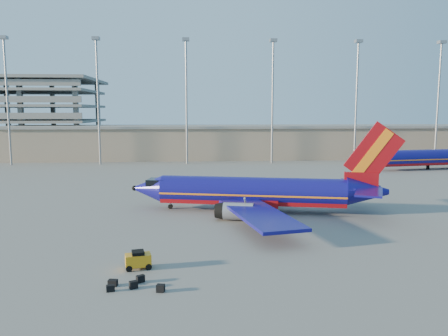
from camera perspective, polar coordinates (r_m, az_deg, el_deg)
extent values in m
plane|color=slate|center=(57.20, -0.59, -4.87)|extent=(220.00, 220.00, 0.00)
cube|color=gray|center=(114.84, 2.76, 3.33)|extent=(120.00, 15.00, 8.00)
cube|color=slate|center=(114.62, 2.78, 5.43)|extent=(122.00, 16.00, 0.60)
cube|color=slate|center=(154.46, -26.38, 6.04)|extent=(1.20, 1.20, 21.00)
cylinder|color=gray|center=(110.08, -26.42, 7.61)|extent=(0.44, 0.44, 28.00)
cube|color=gray|center=(111.24, -26.86, 14.98)|extent=(1.60, 1.60, 0.70)
cylinder|color=gray|center=(104.13, -16.10, 8.14)|extent=(0.44, 0.44, 28.00)
cube|color=gray|center=(105.36, -16.39, 15.93)|extent=(1.60, 1.60, 0.70)
cylinder|color=gray|center=(101.83, -4.92, 8.42)|extent=(0.44, 0.44, 28.00)
cube|color=gray|center=(103.08, -5.01, 16.40)|extent=(1.60, 1.60, 0.70)
cylinder|color=gray|center=(103.42, 6.35, 8.39)|extent=(0.44, 0.44, 28.00)
cube|color=gray|center=(104.65, 6.47, 16.24)|extent=(1.60, 1.60, 0.70)
cylinder|color=gray|center=(108.72, 16.89, 8.07)|extent=(0.44, 0.44, 28.00)
cube|color=gray|center=(109.90, 17.18, 15.54)|extent=(1.60, 1.60, 0.70)
cylinder|color=gray|center=(117.24, 26.15, 7.56)|extent=(0.44, 0.44, 28.00)
cube|color=gray|center=(118.33, 26.56, 14.49)|extent=(1.60, 1.60, 0.70)
cylinder|color=navy|center=(53.30, 3.65, -3.04)|extent=(22.55, 7.97, 3.44)
cube|color=maroon|center=(53.47, 3.64, -3.97)|extent=(22.42, 7.34, 1.21)
cube|color=orange|center=(53.35, 3.65, -3.29)|extent=(22.56, 8.01, 0.20)
cone|color=navy|center=(55.84, -9.91, -2.66)|extent=(4.53, 4.17, 3.44)
cube|color=black|center=(55.34, -8.74, -1.80)|extent=(2.68, 2.83, 0.74)
cone|color=navy|center=(53.95, 18.20, -2.92)|extent=(5.44, 4.37, 3.44)
cube|color=maroon|center=(53.62, 17.47, -1.59)|extent=(3.93, 1.31, 2.05)
cube|color=maroon|center=(53.46, 18.99, 1.84)|extent=(6.74, 1.70, 7.42)
cube|color=orange|center=(53.42, 18.79, 1.84)|extent=(4.52, 1.32, 5.82)
cube|color=navy|center=(56.88, 17.30, -1.85)|extent=(2.80, 5.96, 0.20)
cube|color=navy|center=(50.73, 18.43, -2.98)|extent=(4.96, 6.57, 0.20)
cube|color=navy|center=(61.41, 5.54, -2.46)|extent=(12.22, 14.40, 0.33)
cube|color=navy|center=(45.39, 4.60, -5.98)|extent=(7.57, 15.07, 0.33)
cube|color=maroon|center=(53.51, 4.14, -4.37)|extent=(6.21, 4.70, 0.93)
cylinder|color=gray|center=(58.40, 2.91, -3.55)|extent=(3.68, 2.60, 1.95)
cylinder|color=gray|center=(48.98, 1.88, -5.69)|extent=(3.68, 2.60, 1.95)
cylinder|color=gray|center=(55.41, -7.01, -4.79)|extent=(0.26, 0.26, 1.02)
cylinder|color=black|center=(55.46, -7.01, -5.00)|extent=(0.63, 0.35, 0.60)
cylinder|color=black|center=(56.00, 5.25, -4.76)|extent=(0.87, 0.66, 0.78)
cylinder|color=black|center=(51.29, 4.98, -5.89)|extent=(0.87, 0.66, 0.78)
cylinder|color=navy|center=(101.48, 25.14, 1.24)|extent=(22.44, 6.96, 3.42)
cube|color=maroon|center=(101.56, 25.12, 0.75)|extent=(22.33, 6.33, 1.20)
cube|color=orange|center=(101.50, 25.14, 1.11)|extent=(22.44, 7.00, 0.20)
cone|color=navy|center=(93.98, 18.89, 1.11)|extent=(4.38, 4.00, 3.42)
cube|color=black|center=(94.53, 19.53, 1.65)|extent=(2.58, 2.73, 0.74)
cylinder|color=black|center=(101.70, 25.08, 0.08)|extent=(0.74, 0.74, 0.83)
cube|color=orange|center=(35.30, -11.15, -11.70)|extent=(2.14, 1.50, 0.93)
cube|color=black|center=(35.12, -11.17, -10.85)|extent=(1.12, 1.20, 0.32)
cylinder|color=black|center=(35.88, -12.41, -12.19)|extent=(0.51, 0.27, 0.48)
cylinder|color=black|center=(34.92, -12.30, -12.74)|extent=(0.51, 0.27, 0.48)
cylinder|color=black|center=(35.99, -10.00, -12.06)|extent=(0.51, 0.27, 0.48)
cylinder|color=black|center=(35.03, -9.81, -12.61)|extent=(0.51, 0.27, 0.48)
cube|color=black|center=(31.74, -14.61, -14.96)|extent=(0.62, 0.45, 0.44)
cube|color=black|center=(31.86, -11.74, -14.71)|extent=(0.67, 0.57, 0.52)
cube|color=black|center=(31.00, -8.28, -15.28)|extent=(0.61, 0.50, 0.51)
cube|color=black|center=(32.59, -14.31, -14.33)|extent=(0.69, 0.52, 0.45)
cube|color=black|center=(32.77, -10.86, -14.03)|extent=(0.66, 0.59, 0.53)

